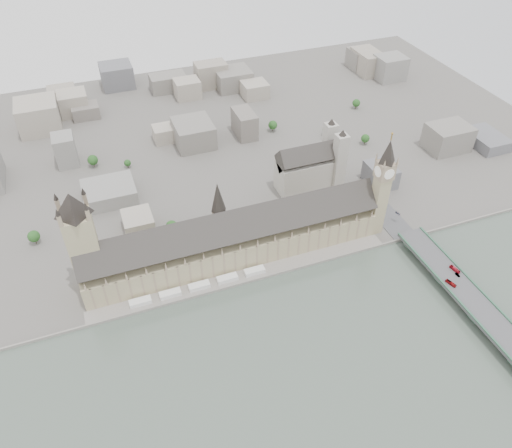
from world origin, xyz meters
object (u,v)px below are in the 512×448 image
object	(u,v)px
victoria_tower	(82,239)
car_silver	(458,275)
car_approach	(398,213)
elizabeth_tower	(383,181)
red_bus_south	(455,269)
red_bus_north	(451,283)
palace_of_westminster	(233,239)
westminster_bridge	(458,289)
westminster_abbey	(311,167)

from	to	relation	value
victoria_tower	car_silver	xyz separation A→B (m)	(289.14, -104.15, -44.18)
car_silver	car_approach	xyz separation A→B (m)	(-1.51, 88.86, 0.02)
elizabeth_tower	red_bus_south	size ratio (longest dim) A/B	10.58
elizabeth_tower	red_bus_north	world-z (taller)	elizabeth_tower
elizabeth_tower	red_bus_south	distance (m)	97.61
palace_of_westminster	westminster_bridge	xyz separation A→B (m)	(162.00, -107.20, -17.58)
red_bus_north	car_approach	distance (m)	95.77
elizabeth_tower	victoria_tower	xyz separation A→B (m)	(-260.00, 18.00, -2.88)
car_silver	car_approach	world-z (taller)	car_approach
victoria_tower	car_silver	size ratio (longest dim) A/B	21.34
red_bus_south	car_silver	bearing A→B (deg)	-113.82
palace_of_westminster	victoria_tower	bearing A→B (deg)	177.04
victoria_tower	westminster_bridge	xyz separation A→B (m)	(284.00, -113.50, -50.08)
victoria_tower	palace_of_westminster	bearing A→B (deg)	-2.96
elizabeth_tower	car_approach	bearing A→B (deg)	5.60
palace_of_westminster	red_bus_north	distance (m)	187.32
elizabeth_tower	red_bus_north	distance (m)	104.96
car_silver	red_bus_north	bearing A→B (deg)	-156.36
westminster_bridge	car_silver	distance (m)	12.19
palace_of_westminster	car_silver	bearing A→B (deg)	-30.35
red_bus_north	red_bus_south	distance (m)	18.09
red_bus_north	car_silver	world-z (taller)	red_bus_north
red_bus_north	elizabeth_tower	bearing A→B (deg)	83.63
westminster_abbey	car_approach	world-z (taller)	westminster_abbey
westminster_bridge	car_silver	xyz separation A→B (m)	(5.14, 9.35, 5.90)
victoria_tower	elizabeth_tower	bearing A→B (deg)	-3.96
elizabeth_tower	red_bus_south	bearing A→B (deg)	-69.15
westminster_abbey	car_approach	bearing A→B (deg)	-57.02
palace_of_westminster	red_bus_north	xyz separation A→B (m)	(155.26, -104.20, -11.10)
victoria_tower	car_approach	bearing A→B (deg)	-3.04
red_bus_north	car_approach	size ratio (longest dim) A/B	1.77
westminster_abbey	car_silver	world-z (taller)	westminster_abbey
red_bus_north	red_bus_south	world-z (taller)	red_bus_south
elizabeth_tower	victoria_tower	world-z (taller)	elizabeth_tower
westminster_abbey	red_bus_north	bearing A→B (deg)	-76.12
westminster_abbey	car_silver	distance (m)	182.59
westminster_bridge	palace_of_westminster	bearing A→B (deg)	146.51
westminster_abbey	car_silver	size ratio (longest dim) A/B	14.51
westminster_bridge	red_bus_north	world-z (taller)	red_bus_north
westminster_bridge	westminster_abbey	size ratio (longest dim) A/B	4.78
palace_of_westminster	car_approach	bearing A→B (deg)	-3.11
red_bus_north	red_bus_south	xyz separation A→B (m)	(13.30, 12.26, 0.06)
westminster_abbey	red_bus_south	distance (m)	177.40
westminster_bridge	car_silver	size ratio (longest dim) A/B	69.34
palace_of_westminster	red_bus_south	distance (m)	192.32
elizabeth_tower	victoria_tower	size ratio (longest dim) A/B	1.07
palace_of_westminster	westminster_abbey	xyz separation A→B (m)	(110.92, 75.30, 2.38)
elizabeth_tower	car_approach	xyz separation A→B (m)	(27.63, 2.71, -47.04)
elizabeth_tower	victoria_tower	distance (m)	260.64
car_approach	westminster_abbey	bearing A→B (deg)	108.08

